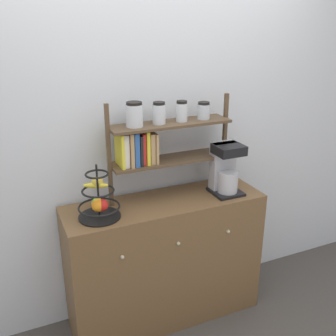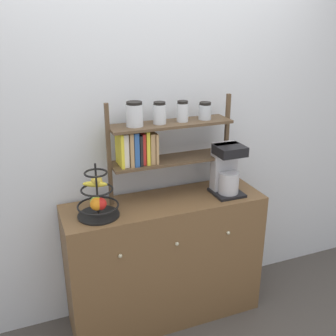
% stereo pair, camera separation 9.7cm
% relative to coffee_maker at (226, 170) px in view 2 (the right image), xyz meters
% --- Properties ---
extents(ground_plane, '(12.00, 12.00, 0.00)m').
position_rel_coffee_maker_xyz_m(ground_plane, '(-0.43, -0.18, -1.08)').
color(ground_plane, '#47423D').
extents(wall_back, '(7.00, 0.05, 2.60)m').
position_rel_coffee_maker_xyz_m(wall_back, '(-0.43, 0.28, 0.22)').
color(wall_back, silver).
rests_on(wall_back, ground_plane).
extents(sideboard, '(1.33, 0.43, 0.91)m').
position_rel_coffee_maker_xyz_m(sideboard, '(-0.43, 0.03, -0.62)').
color(sideboard, brown).
rests_on(sideboard, ground_plane).
extents(coffee_maker, '(0.19, 0.21, 0.35)m').
position_rel_coffee_maker_xyz_m(coffee_maker, '(0.00, 0.00, 0.00)').
color(coffee_maker, black).
rests_on(coffee_maker, sideboard).
extents(fruit_stand, '(0.25, 0.25, 0.34)m').
position_rel_coffee_maker_xyz_m(fruit_stand, '(-0.88, -0.02, -0.06)').
color(fruit_stand, black).
rests_on(fruit_stand, sideboard).
extents(shelf_hutch, '(0.84, 0.20, 0.65)m').
position_rel_coffee_maker_xyz_m(shelf_hutch, '(-0.46, 0.11, 0.24)').
color(shelf_hutch, brown).
rests_on(shelf_hutch, sideboard).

